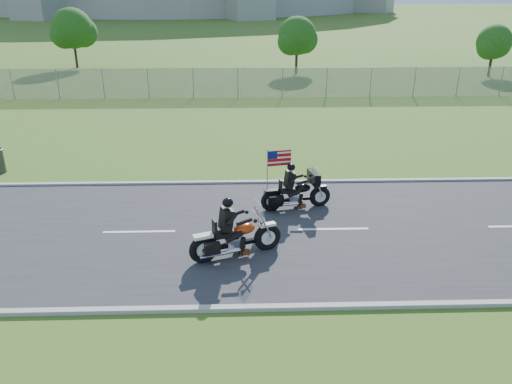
{
  "coord_description": "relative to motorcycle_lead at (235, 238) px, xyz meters",
  "views": [
    {
      "loc": [
        1.17,
        -13.79,
        7.03
      ],
      "look_at": [
        1.6,
        0.0,
        1.32
      ],
      "focal_mm": 35.0,
      "sensor_mm": 36.0,
      "label": 1
    }
  ],
  "objects": [
    {
      "name": "motorcycle_follow",
      "position": [
        2.03,
        3.18,
        -0.01
      ],
      "size": [
        2.44,
        1.01,
        2.05
      ],
      "rotation": [
        0.0,
        0.0,
        0.2
      ],
      "color": "black",
      "rests_on": "ground"
    },
    {
      "name": "fence",
      "position": [
        -5.96,
        21.53,
        0.43
      ],
      "size": [
        60.0,
        0.03,
        2.0
      ],
      "primitive_type": "cube",
      "color": "gray",
      "rests_on": "ground"
    },
    {
      "name": "curb_north",
      "position": [
        -0.96,
        5.58,
        -0.52
      ],
      "size": [
        120.0,
        0.18,
        0.12
      ],
      "primitive_type": "cube",
      "color": "#9E9B93",
      "rests_on": "ground"
    },
    {
      "name": "tree_fence_far",
      "position": [
        21.08,
        29.56,
        2.07
      ],
      "size": [
        3.08,
        2.87,
        4.2
      ],
      "color": "#382316",
      "rests_on": "ground"
    },
    {
      "name": "curb_south",
      "position": [
        -0.96,
        -2.52,
        -0.52
      ],
      "size": [
        120.0,
        0.18,
        0.12
      ],
      "primitive_type": "cube",
      "color": "#9E9B93",
      "rests_on": "ground"
    },
    {
      "name": "tree_fence_near",
      "position": [
        5.09,
        31.57,
        2.4
      ],
      "size": [
        3.52,
        3.28,
        4.75
      ],
      "color": "#382316",
      "rests_on": "ground"
    },
    {
      "name": "road",
      "position": [
        -0.96,
        1.53,
        -0.55
      ],
      "size": [
        120.0,
        8.0,
        0.04
      ],
      "primitive_type": "cube",
      "color": "#28282B",
      "rests_on": "ground"
    },
    {
      "name": "motorcycle_lead",
      "position": [
        0.0,
        0.0,
        0.0
      ],
      "size": [
        2.61,
        1.29,
        1.83
      ],
      "rotation": [
        0.0,
        0.0,
        0.36
      ],
      "color": "black",
      "rests_on": "ground"
    },
    {
      "name": "tree_fence_mid",
      "position": [
        -14.91,
        35.57,
        2.73
      ],
      "size": [
        3.96,
        3.69,
        5.3
      ],
      "color": "#382316",
      "rests_on": "ground"
    },
    {
      "name": "ground",
      "position": [
        -0.96,
        1.53,
        -0.57
      ],
      "size": [
        420.0,
        420.0,
        0.0
      ],
      "primitive_type": "plane",
      "color": "#2F5119",
      "rests_on": "ground"
    }
  ]
}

